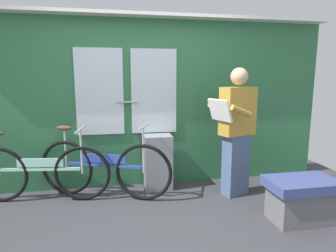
% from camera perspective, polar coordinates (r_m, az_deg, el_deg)
% --- Properties ---
extents(ground_plane, '(6.07, 3.96, 0.04)m').
position_cam_1_polar(ground_plane, '(3.09, -2.34, -19.23)').
color(ground_plane, '#38383D').
extents(train_door_wall, '(5.07, 0.28, 2.24)m').
position_cam_1_polar(train_door_wall, '(3.88, -5.16, 5.24)').
color(train_door_wall, '#2D6B42').
rests_on(train_door_wall, ground_plane).
extents(bicycle_near_door, '(1.59, 0.72, 0.91)m').
position_cam_1_polar(bicycle_near_door, '(3.66, -12.59, -8.08)').
color(bicycle_near_door, black).
rests_on(bicycle_near_door, ground_plane).
extents(bicycle_leaning_behind, '(1.63, 0.44, 0.88)m').
position_cam_1_polar(bicycle_leaning_behind, '(3.78, -23.86, -8.31)').
color(bicycle_leaning_behind, black).
rests_on(bicycle_leaning_behind, ground_plane).
extents(passenger_reading_newspaper, '(0.61, 0.54, 1.58)m').
position_cam_1_polar(passenger_reading_newspaper, '(3.63, 13.31, -0.73)').
color(passenger_reading_newspaper, slate).
rests_on(passenger_reading_newspaper, ground_plane).
extents(trash_bin_by_wall, '(0.36, 0.28, 0.72)m').
position_cam_1_polar(trash_bin_by_wall, '(3.85, -2.00, -7.10)').
color(trash_bin_by_wall, gray).
rests_on(trash_bin_by_wall, ground_plane).
extents(bench_seat_corner, '(0.70, 0.44, 0.45)m').
position_cam_1_polar(bench_seat_corner, '(3.35, 24.71, -12.89)').
color(bench_seat_corner, '#3D477F').
rests_on(bench_seat_corner, ground_plane).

